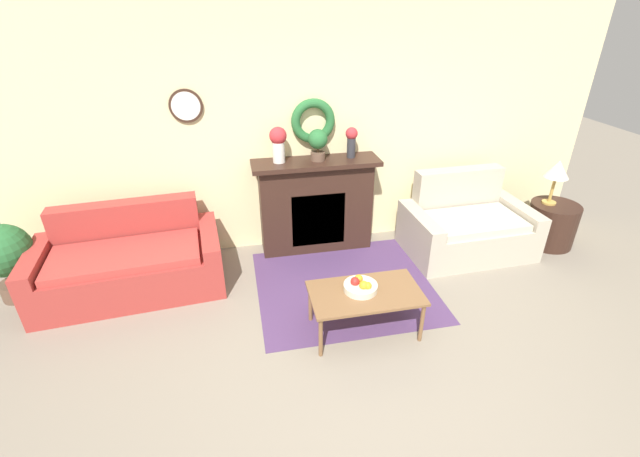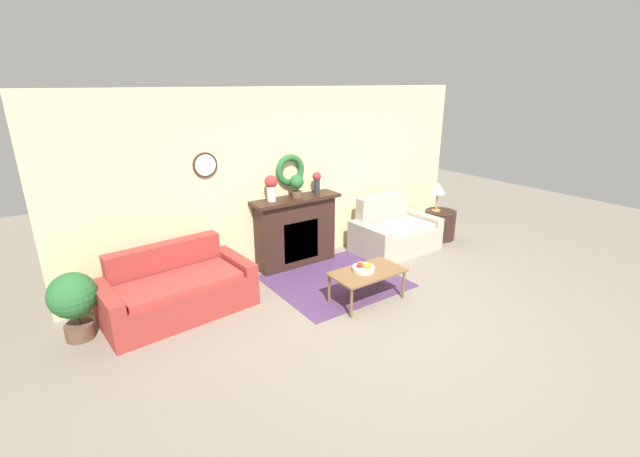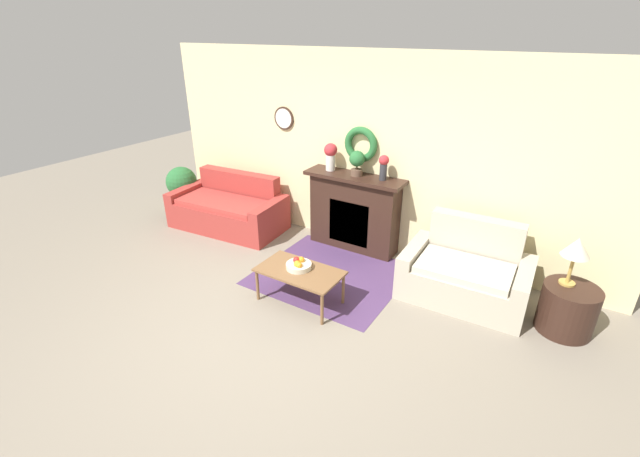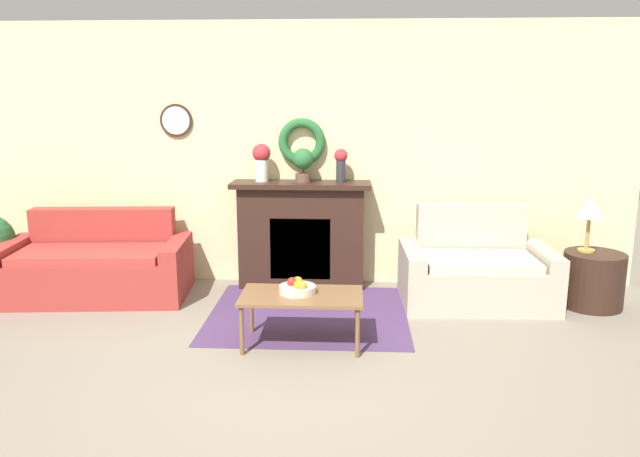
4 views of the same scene
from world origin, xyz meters
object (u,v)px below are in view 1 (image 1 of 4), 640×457
at_px(potted_plant_floor_by_couch, 5,255).
at_px(loveseat_right, 466,226).
at_px(fruit_bowl, 361,286).
at_px(table_lamp, 558,171).
at_px(fireplace, 316,205).
at_px(couch_left, 130,262).
at_px(side_table_by_loveseat, 551,224).
at_px(vase_on_mantel_right, 351,140).
at_px(vase_on_mantel_left, 278,142).
at_px(coffee_table, 365,296).
at_px(potted_plant_on_mantel, 318,142).

bearing_deg(potted_plant_floor_by_couch, loveseat_right, -0.46).
xyz_separation_m(fruit_bowl, table_lamp, (2.64, 1.08, 0.47)).
distance_m(fireplace, couch_left, 2.07).
bearing_deg(side_table_by_loveseat, loveseat_right, 175.47).
height_order(vase_on_mantel_right, potted_plant_floor_by_couch, vase_on_mantel_right).
xyz_separation_m(loveseat_right, side_table_by_loveseat, (1.08, -0.09, -0.04)).
relative_size(fireplace, couch_left, 0.76).
bearing_deg(vase_on_mantel_left, loveseat_right, -11.33).
bearing_deg(coffee_table, potted_plant_on_mantel, 93.91).
xyz_separation_m(couch_left, fruit_bowl, (2.11, -1.09, 0.17)).
relative_size(couch_left, potted_plant_floor_by_couch, 2.33).
bearing_deg(table_lamp, vase_on_mantel_left, 171.75).
relative_size(vase_on_mantel_left, vase_on_mantel_right, 1.14).
bearing_deg(couch_left, potted_plant_floor_by_couch, 172.44).
relative_size(coffee_table, potted_plant_floor_by_couch, 1.22).
height_order(fruit_bowl, table_lamp, table_lamp).
relative_size(coffee_table, potted_plant_on_mantel, 2.84).
distance_m(coffee_table, table_lamp, 2.88).
distance_m(fireplace, side_table_by_loveseat, 2.86).
distance_m(table_lamp, potted_plant_on_mantel, 2.77).
height_order(couch_left, vase_on_mantel_left, vase_on_mantel_left).
bearing_deg(vase_on_mantel_right, couch_left, -169.72).
bearing_deg(fruit_bowl, potted_plant_floor_by_couch, 160.40).
relative_size(fireplace, loveseat_right, 0.98).
bearing_deg(side_table_by_loveseat, vase_on_mantel_left, 170.95).
height_order(coffee_table, vase_on_mantel_left, vase_on_mantel_left).
relative_size(couch_left, vase_on_mantel_right, 5.51).
bearing_deg(potted_plant_floor_by_couch, coffee_table, -19.95).
distance_m(couch_left, coffee_table, 2.42).
height_order(couch_left, potted_plant_floor_by_couch, couch_left).
bearing_deg(potted_plant_on_mantel, potted_plant_floor_by_couch, -173.37).
relative_size(table_lamp, potted_plant_on_mantel, 1.55).
relative_size(couch_left, loveseat_right, 1.29).
relative_size(vase_on_mantel_right, potted_plant_on_mantel, 0.99).
xyz_separation_m(loveseat_right, vase_on_mantel_right, (-1.31, 0.42, 0.99)).
relative_size(couch_left, vase_on_mantel_left, 4.84).
distance_m(side_table_by_loveseat, table_lamp, 0.68).
bearing_deg(table_lamp, fruit_bowl, -157.82).
distance_m(side_table_by_loveseat, vase_on_mantel_left, 3.41).
bearing_deg(side_table_by_loveseat, potted_plant_on_mantel, 169.99).
height_order(fireplace, potted_plant_floor_by_couch, fireplace).
bearing_deg(fireplace, table_lamp, -9.33).
height_order(couch_left, side_table_by_loveseat, couch_left).
bearing_deg(vase_on_mantel_left, fireplace, -0.78).
height_order(table_lamp, vase_on_mantel_left, vase_on_mantel_left).
bearing_deg(vase_on_mantel_right, fruit_bowl, -101.50).
height_order(loveseat_right, table_lamp, table_lamp).
xyz_separation_m(couch_left, vase_on_mantel_right, (2.42, 0.44, 1.00)).
distance_m(fireplace, vase_on_mantel_left, 0.87).
height_order(side_table_by_loveseat, vase_on_mantel_left, vase_on_mantel_left).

